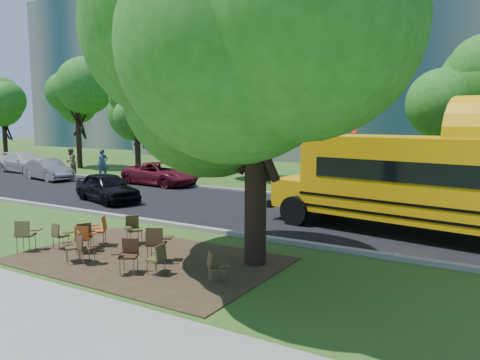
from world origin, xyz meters
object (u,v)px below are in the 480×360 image
Objects in this scene: chair_1 at (60,233)px; black_car at (107,187)px; chair_2 at (84,236)px; chair_7 at (215,265)px; pedestrian_b at (71,162)px; bg_car_silver at (48,170)px; pedestrian_a at (103,164)px; chair_0 at (26,232)px; chair_6 at (158,256)px; main_tree at (256,55)px; chair_9 at (100,227)px; chair_4 at (85,246)px; chair_5 at (128,252)px; chair_8 at (84,234)px; bg_car_red at (160,174)px; chair_10 at (133,227)px; chair_3 at (75,244)px; bg_car_white at (25,163)px; chair_11 at (157,241)px.

black_car reaches higher than chair_1.
chair_2 reaches higher than chair_7.
black_car is at bearing 38.14° from pedestrian_b.
bg_car_silver is at bearing 150.40° from chair_1.
black_car is (-5.75, 6.27, 0.17)m from chair_2.
pedestrian_a reaches higher than chair_7.
chair_1 is 19.45m from pedestrian_b.
chair_0 is 1.20× the size of chair_6.
chair_6 is at bearing -23.32° from chair_0.
chair_9 is (-4.82, -0.85, -4.76)m from main_tree.
chair_4 is 0.20× the size of bg_car_silver.
chair_5 reaches higher than chair_6.
chair_6 is (4.56, 0.40, -0.09)m from chair_0.
chair_6 is at bearing -109.73° from bg_car_silver.
chair_8 is 0.18× the size of bg_car_red.
chair_7 is (1.56, 0.15, 0.00)m from chair_6.
chair_4 is at bearing 38.77° from chair_10.
pedestrian_b is (-16.27, 13.12, 0.41)m from chair_3.
bg_car_white reaches higher than chair_3.
chair_8 is at bearing -45.36° from chair_5.
chair_7 is at bearing 5.16° from chair_1.
chair_9 is 13.03m from bg_car_red.
chair_10 reaches higher than chair_8.
chair_1 is 0.20× the size of bg_car_silver.
chair_9 is (0.71, 0.87, 0.09)m from chair_1.
pedestrian_b is (-16.63, 13.11, 0.44)m from chair_4.
chair_6 is 0.83× the size of chair_9.
main_tree reaches higher than black_car.
chair_4 reaches higher than chair_7.
chair_4 is 0.81× the size of chair_11.
chair_6 is 1.57m from chair_7.
main_tree is 6.77m from chair_3.
chair_3 is 2.17m from chair_11.
chair_0 is 6.14m from chair_7.
chair_10 is 0.22× the size of black_car.
chair_6 is 1.00× the size of chair_7.
chair_3 is at bearing -143.01° from bg_car_red.
chair_6 is 10.92m from black_car.
chair_7 is 16.79m from bg_car_red.
main_tree is 9.20× the size of chair_11.
chair_3 is 0.36m from chair_4.
chair_1 is 0.42× the size of pedestrian_a.
chair_0 is at bearing -150.30° from bg_car_red.
chair_4 is at bearing -27.16° from chair_0.
bg_car_white is at bearing 117.32° from chair_0.
main_tree is 11.59× the size of chair_7.
chair_8 is 17.56m from bg_car_silver.
bg_car_white is (-19.84, 11.76, 0.20)m from chair_2.
chair_1 is 0.80× the size of chair_11.
chair_1 is 0.16× the size of bg_car_white.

